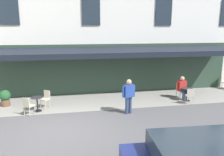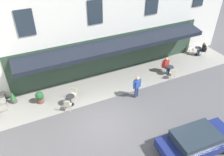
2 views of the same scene
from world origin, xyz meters
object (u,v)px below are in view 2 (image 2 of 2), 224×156
object	(u,v)px
cafe_chair_cream_near_door	(205,50)
cafe_table_near_entrance	(170,69)
cafe_chair_cream_under_awning	(74,93)
potted_plant_under_sign	(13,97)
cafe_chair_cream_by_window	(173,73)
cafe_table_mid_terrace	(71,99)
cafe_table_streetside	(198,50)
potted_plant_by_steps	(40,97)
cafe_chair_cream_back_row	(67,105)
seated_patron_in_red	(166,65)
parked_car_navy	(197,141)
cafe_chair_cream_kerbside	(164,65)
seated_companion_in_black	(203,48)
walking_pedestrian_in_blue	(137,85)
cafe_chair_cream_corner_right	(191,48)

from	to	relation	value
cafe_chair_cream_near_door	cafe_table_near_entrance	bearing A→B (deg)	13.75
cafe_chair_cream_under_awning	potted_plant_under_sign	world-z (taller)	potted_plant_under_sign
cafe_chair_cream_by_window	cafe_chair_cream_under_awning	xyz separation A→B (m)	(7.82, -0.95, 0.00)
cafe_table_mid_terrace	cafe_table_streetside	xyz separation A→B (m)	(-12.72, -1.76, 0.00)
cafe_table_mid_terrace	potted_plant_by_steps	bearing A→B (deg)	-31.90
cafe_chair_cream_back_row	seated_patron_in_red	distance (m)	8.70
cafe_chair_cream_by_window	seated_patron_in_red	xyz separation A→B (m)	(-0.08, -1.02, 0.17)
parked_car_navy	cafe_table_near_entrance	bearing A→B (deg)	-116.07
cafe_chair_cream_by_window	cafe_chair_cream_kerbside	size ratio (longest dim) A/B	1.00
cafe_chair_cream_kerbside	seated_patron_in_red	distance (m)	0.28
cafe_chair_cream_by_window	seated_companion_in_black	distance (m)	5.23
walking_pedestrian_in_blue	potted_plant_by_steps	xyz separation A→B (m)	(6.32, -2.28, -0.52)
cafe_table_near_entrance	walking_pedestrian_in_blue	size ratio (longest dim) A/B	0.43
cafe_chair_cream_back_row	cafe_chair_cream_under_awning	world-z (taller)	same
cafe_chair_cream_by_window	cafe_table_mid_terrace	world-z (taller)	cafe_chair_cream_by_window
cafe_chair_cream_near_door	seated_patron_in_red	xyz separation A→B (m)	(4.94, 0.78, 0.17)
cafe_chair_cream_kerbside	cafe_table_mid_terrace	size ratio (longest dim) A/B	1.21
seated_patron_in_red	walking_pedestrian_in_blue	xyz separation A→B (m)	(3.79, 1.72, 0.29)
cafe_table_near_entrance	potted_plant_by_steps	distance (m)	10.22
cafe_table_near_entrance	cafe_chair_cream_under_awning	distance (m)	7.97
cafe_table_near_entrance	cafe_chair_cream_by_window	world-z (taller)	cafe_chair_cream_by_window
cafe_chair_cream_under_awning	seated_companion_in_black	distance (m)	12.71
cafe_table_mid_terrace	cafe_chair_cream_near_door	size ratio (longest dim) A/B	0.82
seated_companion_in_black	cafe_table_streetside	bearing A→B (deg)	-39.08
cafe_chair_cream_kerbside	walking_pedestrian_in_blue	world-z (taller)	walking_pedestrian_in_blue
cafe_chair_cream_kerbside	cafe_chair_cream_corner_right	distance (m)	4.33
cafe_table_near_entrance	cafe_chair_cream_near_door	size ratio (longest dim) A/B	0.82
cafe_table_near_entrance	cafe_chair_cream_back_row	bearing A→B (deg)	4.54
cafe_table_mid_terrace	seated_companion_in_black	size ratio (longest dim) A/B	0.56
potted_plant_under_sign	potted_plant_by_steps	bearing A→B (deg)	155.06
seated_patron_in_red	seated_companion_in_black	distance (m)	4.86
walking_pedestrian_in_blue	parked_car_navy	distance (m)	5.38
cafe_chair_cream_near_door	potted_plant_by_steps	bearing A→B (deg)	0.84
cafe_table_streetside	potted_plant_under_sign	size ratio (longest dim) A/B	0.81
cafe_table_near_entrance	cafe_chair_cream_kerbside	bearing A→B (deg)	-80.38
cafe_chair_cream_back_row	walking_pedestrian_in_blue	bearing A→B (deg)	172.69
cafe_chair_cream_back_row	potted_plant_by_steps	bearing A→B (deg)	-48.40
cafe_chair_cream_under_awning	seated_patron_in_red	distance (m)	7.90
cafe_chair_cream_back_row	walking_pedestrian_in_blue	distance (m)	4.90
walking_pedestrian_in_blue	parked_car_navy	size ratio (longest dim) A/B	0.39
cafe_chair_cream_corner_right	cafe_chair_cream_back_row	bearing A→B (deg)	12.32
seated_patron_in_red	walking_pedestrian_in_blue	size ratio (longest dim) A/B	0.79
cafe_chair_cream_by_window	potted_plant_under_sign	size ratio (longest dim) A/B	0.98
potted_plant_under_sign	potted_plant_by_steps	xyz separation A→B (m)	(-1.68, 0.78, 0.04)
cafe_table_streetside	cafe_chair_cream_near_door	bearing A→B (deg)	140.92
cafe_chair_cream_near_door	cafe_chair_cream_by_window	bearing A→B (deg)	19.82
cafe_table_near_entrance	cafe_chair_cream_corner_right	xyz separation A→B (m)	(-3.98, -2.08, 0.06)
cafe_chair_cream_near_door	potted_plant_by_steps	world-z (taller)	cafe_chair_cream_near_door
seated_companion_in_black	potted_plant_under_sign	world-z (taller)	seated_companion_in_black
cafe_table_streetside	cafe_chair_cream_corner_right	size ratio (longest dim) A/B	0.82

